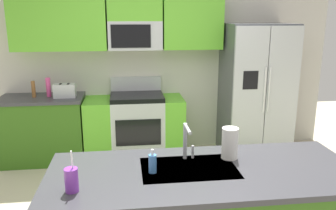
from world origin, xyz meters
TOP-DOWN VIEW (x-y plane):
  - kitchen_wall_unit at (-0.14, 2.08)m, footprint 5.20×0.43m
  - back_counter at (-1.52, 1.80)m, footprint 1.10×0.63m
  - range_oven at (-0.28, 1.80)m, footprint 1.36×0.61m
  - refrigerator at (1.43, 1.73)m, footprint 0.90×0.76m
  - toaster at (-1.19, 1.75)m, footprint 0.28×0.16m
  - pepper_mill at (-1.60, 1.80)m, footprint 0.05×0.05m
  - bottle_pink at (-1.41, 1.83)m, footprint 0.06×0.06m
  - sink_faucet at (0.05, -0.48)m, footprint 0.08×0.21m
  - drink_cup_purple at (-0.74, -0.87)m, footprint 0.08×0.08m
  - soap_dispenser at (-0.22, -0.66)m, footprint 0.06×0.06m
  - paper_towel_roll at (0.38, -0.49)m, footprint 0.12×0.12m

SIDE VIEW (x-z plane):
  - range_oven at x=-0.28m, z-range -0.11..0.99m
  - back_counter at x=-1.52m, z-range 0.00..0.90m
  - refrigerator at x=1.43m, z-range 0.00..1.85m
  - soap_dispenser at x=-0.22m, z-range 0.88..1.05m
  - drink_cup_purple at x=-0.74m, z-range 0.84..1.11m
  - toaster at x=-1.19m, z-range 0.90..1.08m
  - pepper_mill at x=-1.60m, z-range 0.90..1.12m
  - paper_towel_roll at x=0.38m, z-range 0.90..1.14m
  - bottle_pink at x=-1.41m, z-range 0.90..1.15m
  - sink_faucet at x=0.05m, z-range 0.93..1.21m
  - kitchen_wall_unit at x=-0.14m, z-range 0.17..2.77m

